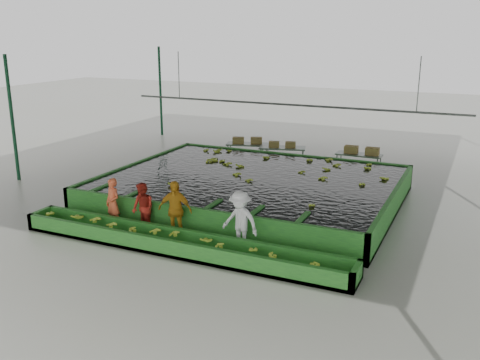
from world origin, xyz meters
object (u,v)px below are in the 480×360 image
at_px(worker_b, 143,208).
at_px(worker_d, 240,221).
at_px(worker_c, 175,210).
at_px(flotation_tank, 252,188).
at_px(packing_table_left, 248,153).
at_px(sorting_trough, 178,243).
at_px(box_stack_left, 247,144).
at_px(packing_table_mid, 282,157).
at_px(box_stack_right, 361,154).
at_px(packing_table_right, 358,164).
at_px(worker_a, 113,203).
at_px(box_stack_mid, 282,147).

distance_m(worker_b, worker_d, 3.19).
bearing_deg(worker_c, flotation_tank, 73.99).
height_order(worker_d, packing_table_left, worker_d).
xyz_separation_m(sorting_trough, worker_c, (-0.55, 0.80, 0.63)).
bearing_deg(box_stack_left, packing_table_mid, -5.19).
distance_m(flotation_tank, box_stack_right, 5.95).
xyz_separation_m(worker_d, packing_table_mid, (-2.19, 9.21, -0.39)).
height_order(packing_table_left, packing_table_right, packing_table_left).
relative_size(flotation_tank, worker_a, 6.40).
height_order(worker_b, packing_table_right, worker_b).
xyz_separation_m(packing_table_left, box_stack_right, (5.15, 0.14, 0.42)).
height_order(worker_a, worker_d, worker_d).
xyz_separation_m(flotation_tank, box_stack_right, (2.75, 5.27, 0.41)).
xyz_separation_m(flotation_tank, packing_table_mid, (-0.67, 4.91, 0.01)).
bearing_deg(box_stack_left, sorting_trough, -76.57).
height_order(worker_c, box_stack_right, worker_c).
height_order(worker_b, box_stack_left, worker_b).
relative_size(flotation_tank, worker_b, 6.49).
relative_size(box_stack_left, box_stack_mid, 1.15).
distance_m(packing_table_right, box_stack_mid, 3.36).
height_order(sorting_trough, worker_b, worker_b).
distance_m(flotation_tank, packing_table_right, 5.87).
xyz_separation_m(worker_a, worker_c, (2.22, 0.00, 0.10)).
height_order(packing_table_left, box_stack_mid, box_stack_mid).
xyz_separation_m(flotation_tank, box_stack_mid, (-0.65, 4.84, 0.47)).
bearing_deg(packing_table_left, worker_b, -85.49).
height_order(worker_c, box_stack_mid, worker_c).
height_order(box_stack_left, box_stack_right, box_stack_left).
relative_size(worker_c, box_stack_left, 1.31).
distance_m(worker_d, packing_table_mid, 9.48).
relative_size(flotation_tank, packing_table_right, 5.30).
relative_size(flotation_tank, packing_table_mid, 4.95).
xyz_separation_m(worker_a, box_stack_left, (0.34, 9.37, 0.11)).
height_order(worker_b, worker_c, worker_c).
distance_m(flotation_tank, worker_c, 4.36).
distance_m(flotation_tank, packing_table_mid, 4.96).
distance_m(worker_b, packing_table_mid, 9.27).
bearing_deg(flotation_tank, box_stack_right, 62.47).
bearing_deg(worker_c, packing_table_right, 62.75).
xyz_separation_m(sorting_trough, packing_table_left, (-2.41, 10.22, 0.19)).
distance_m(worker_c, packing_table_mid, 9.22).
xyz_separation_m(worker_c, worker_d, (2.08, 0.00, -0.02)).
height_order(flotation_tank, worker_a, worker_a).
xyz_separation_m(worker_a, packing_table_mid, (2.10, 9.21, -0.32)).
height_order(flotation_tank, worker_b, worker_b).
height_order(packing_table_left, packing_table_mid, packing_table_mid).
bearing_deg(worker_a, box_stack_left, 107.05).
relative_size(sorting_trough, worker_a, 6.40).
height_order(worker_a, box_stack_left, worker_a).
relative_size(worker_b, worker_c, 0.88).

